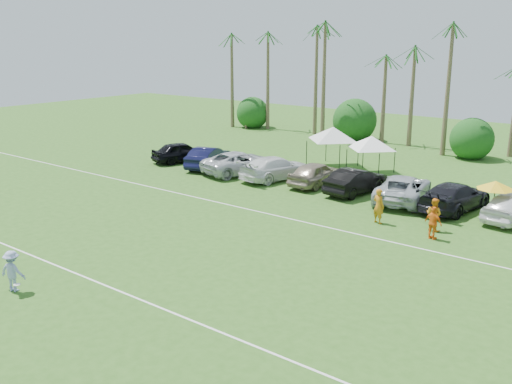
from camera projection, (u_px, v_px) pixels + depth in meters
The scene contains 29 objects.
ground at pixel (28, 286), 23.32m from camera, with size 120.00×120.00×0.00m, color #2E5A1B.
field_lines at pixel (170, 235), 29.43m from camera, with size 80.00×12.10×0.01m.
palm_tree_0 at pixel (225, 59), 63.35m from camera, with size 2.40×2.40×8.90m.
palm_tree_1 at pixel (260, 52), 60.16m from camera, with size 2.40×2.40×9.90m.
palm_tree_2 at pixel (300, 44), 56.99m from camera, with size 2.40×2.40×10.90m.
palm_tree_3 at pixel (335, 35), 54.40m from camera, with size 2.40×2.40×11.90m.
palm_tree_4 at pixel (372, 64), 52.71m from camera, with size 2.40×2.40×8.90m.
palm_tree_5 at pixel (414, 55), 50.12m from camera, with size 2.40×2.40×9.90m.
palm_tree_6 at pixel (460, 45), 47.53m from camera, with size 2.40×2.40×10.90m.
palm_tree_7 at pixel (512, 34), 44.95m from camera, with size 2.40×2.40×11.90m.
bush_tree_0 at pixel (251, 112), 63.83m from camera, with size 4.00×4.00×4.00m.
bush_tree_1 at pixel (355, 122), 56.15m from camera, with size 4.00×4.00×4.00m.
bush_tree_2 at pixel (479, 134), 49.06m from camera, with size 4.00×4.00×4.00m.
sideline_player_a at pixel (379, 206), 31.03m from camera, with size 0.71×0.47×1.95m, color orange.
sideline_player_b at pixel (434, 214), 29.87m from camera, with size 0.85×0.67×1.76m, color orange.
sideline_player_c at pixel (433, 223), 28.56m from camera, with size 1.00×0.42×1.71m, color orange.
canopy_tent_left at pixel (333, 127), 44.13m from camera, with size 4.52×4.52×3.66m.
canopy_tent_right at pixel (372, 136), 41.98m from camera, with size 4.06×4.06×3.29m.
market_umbrella at pixel (496, 185), 31.21m from camera, with size 2.03×2.03×2.26m.
frisbee_player at pixel (13, 271), 22.71m from camera, with size 1.35×0.96×1.70m.
parked_car_0 at pixel (182, 152), 46.38m from camera, with size 1.96×4.86×1.66m, color black.
parked_car_1 at pixel (208, 157), 44.31m from camera, with size 1.75×5.03×1.66m, color #0F1033.
parked_car_2 at pixel (240, 163), 42.44m from camera, with size 2.75×5.96×1.66m, color silver.
parked_car_3 at pixel (276, 168), 40.67m from camera, with size 2.32×5.71×1.66m, color white.
parked_car_4 at pixel (316, 174), 39.03m from camera, with size 1.96×4.86×1.66m, color gray.
parked_car_5 at pixel (356, 181), 37.01m from camera, with size 1.75×5.03×1.66m, color black.
parked_car_6 at pixel (403, 188), 35.20m from camera, with size 2.75×5.96×1.66m, color #B2B8BF.
parked_car_7 at pixel (455, 197), 33.40m from camera, with size 2.32×5.71×1.66m, color black.
parked_car_8 at pixel (512, 206), 31.51m from camera, with size 1.96×4.86×1.66m, color white.
Camera 1 is at (20.56, -11.26, 9.86)m, focal length 40.00 mm.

